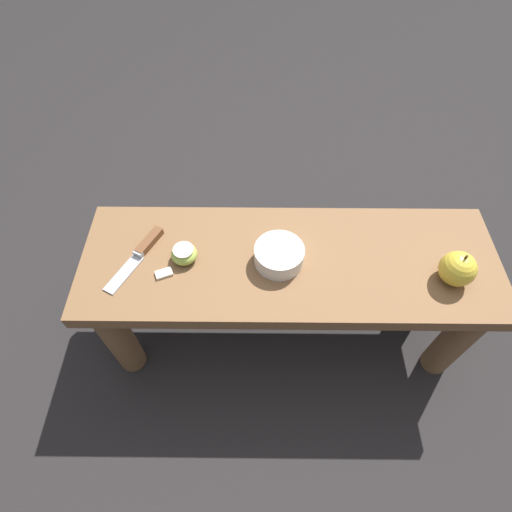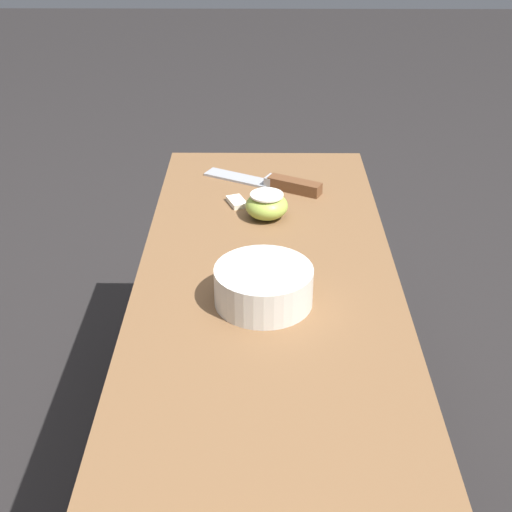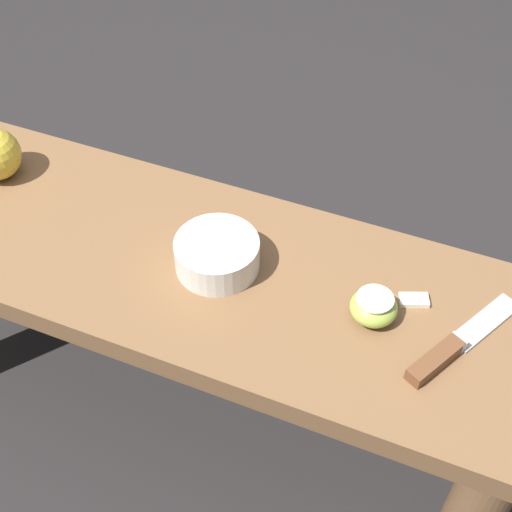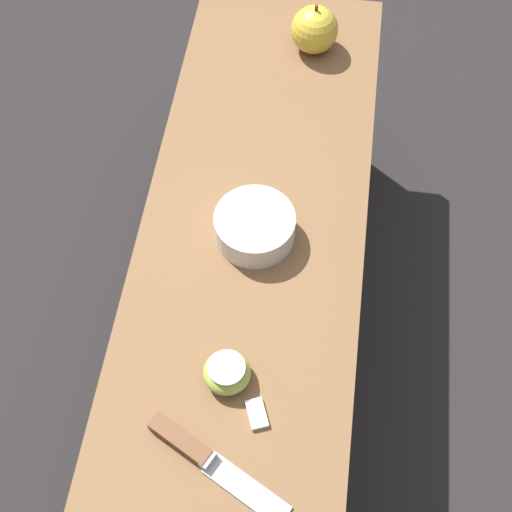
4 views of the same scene
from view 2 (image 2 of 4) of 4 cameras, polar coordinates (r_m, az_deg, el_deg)
wooden_bench at (r=0.94m, az=0.89°, el=-9.47°), size 1.08×0.36×0.40m
knife at (r=1.22m, az=1.82°, el=5.83°), size 0.12×0.20×0.02m
apple_cut at (r=1.11m, az=1.03°, el=4.08°), size 0.07×0.07×0.04m
apple_slice_near_knife at (r=1.16m, az=-1.54°, el=4.36°), size 0.05×0.04×0.01m
bowl at (r=0.90m, az=0.61°, el=-2.40°), size 0.13×0.13×0.05m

